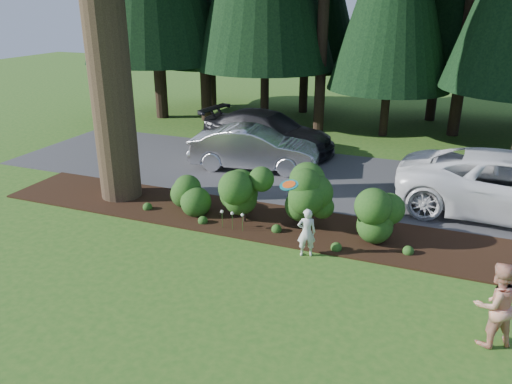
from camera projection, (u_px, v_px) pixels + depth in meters
ground at (202, 275)px, 11.39m from camera, size 80.00×80.00×0.00m
mulch_bed at (254, 220)px, 14.20m from camera, size 16.00×2.50×0.05m
driveway at (298, 174)px, 17.89m from camera, size 22.00×6.00×0.03m
shrub_row at (279, 199)px, 13.56m from camera, size 6.53×1.60×1.61m
lily_cluster at (232, 214)px, 13.40m from camera, size 0.69×0.09×0.57m
car_silver_wagon at (254, 148)px, 18.23m from camera, size 4.85×2.31×1.54m
car_dark_suv at (268, 132)px, 20.28m from camera, size 5.91×3.13×1.63m
child at (307, 232)px, 12.06m from camera, size 0.53×0.44×1.24m
adult at (495, 305)px, 8.86m from camera, size 1.00×0.94×1.64m
frisbee at (289, 185)px, 12.21m from camera, size 0.48×0.45×0.19m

